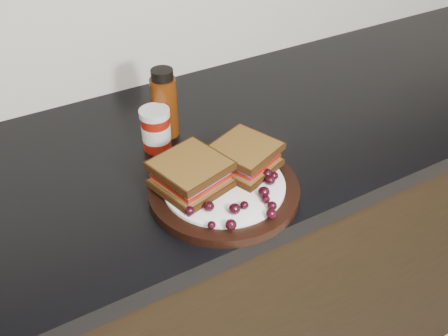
# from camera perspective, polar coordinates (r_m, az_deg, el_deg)

# --- Properties ---
(base_cabinets) EXTENTS (3.96, 0.58, 0.86)m
(base_cabinets) POSITION_cam_1_polar(r_m,az_deg,el_deg) (1.36, -6.44, -15.04)
(base_cabinets) COLOR black
(base_cabinets) RESTS_ON ground_plane
(countertop) EXTENTS (3.98, 0.60, 0.04)m
(countertop) POSITION_cam_1_polar(r_m,az_deg,el_deg) (1.04, -8.15, 0.18)
(countertop) COLOR black
(countertop) RESTS_ON base_cabinets
(plate) EXTENTS (0.28, 0.28, 0.02)m
(plate) POSITION_cam_1_polar(r_m,az_deg,el_deg) (0.92, 0.00, -2.50)
(plate) COLOR black
(plate) RESTS_ON countertop
(sandwich_left) EXTENTS (0.14, 0.14, 0.05)m
(sandwich_left) POSITION_cam_1_polar(r_m,az_deg,el_deg) (0.89, -3.81, -0.72)
(sandwich_left) COLOR brown
(sandwich_left) RESTS_ON plate
(sandwich_right) EXTENTS (0.14, 0.14, 0.05)m
(sandwich_right) POSITION_cam_1_polar(r_m,az_deg,el_deg) (0.94, 2.40, 1.34)
(sandwich_right) COLOR brown
(sandwich_right) RESTS_ON plate
(grape_0) EXTENTS (0.02, 0.02, 0.02)m
(grape_0) POSITION_cam_1_polar(r_m,az_deg,el_deg) (0.85, -3.96, -4.91)
(grape_0) COLOR black
(grape_0) RESTS_ON plate
(grape_1) EXTENTS (0.02, 0.02, 0.02)m
(grape_1) POSITION_cam_1_polar(r_m,az_deg,el_deg) (0.86, -1.72, -4.39)
(grape_1) COLOR black
(grape_1) RESTS_ON plate
(grape_2) EXTENTS (0.01, 0.01, 0.01)m
(grape_2) POSITION_cam_1_polar(r_m,az_deg,el_deg) (0.83, -1.43, -6.53)
(grape_2) COLOR black
(grape_2) RESTS_ON plate
(grape_3) EXTENTS (0.02, 0.02, 0.02)m
(grape_3) POSITION_cam_1_polar(r_m,az_deg,el_deg) (0.82, 0.81, -6.48)
(grape_3) COLOR black
(grape_3) RESTS_ON plate
(grape_4) EXTENTS (0.02, 0.02, 0.02)m
(grape_4) POSITION_cam_1_polar(r_m,az_deg,el_deg) (0.85, 1.23, -4.68)
(grape_4) COLOR black
(grape_4) RESTS_ON plate
(grape_5) EXTENTS (0.02, 0.02, 0.01)m
(grape_5) POSITION_cam_1_polar(r_m,az_deg,el_deg) (0.86, 2.34, -4.26)
(grape_5) COLOR black
(grape_5) RESTS_ON plate
(grape_6) EXTENTS (0.02, 0.02, 0.02)m
(grape_6) POSITION_cam_1_polar(r_m,az_deg,el_deg) (0.84, 5.43, -5.25)
(grape_6) COLOR black
(grape_6) RESTS_ON plate
(grape_7) EXTENTS (0.02, 0.02, 0.02)m
(grape_7) POSITION_cam_1_polar(r_m,az_deg,el_deg) (0.86, 5.52, -4.32)
(grape_7) COLOR black
(grape_7) RESTS_ON plate
(grape_8) EXTENTS (0.02, 0.02, 0.01)m
(grape_8) POSITION_cam_1_polar(r_m,az_deg,el_deg) (0.87, 4.80, -3.58)
(grape_8) COLOR black
(grape_8) RESTS_ON plate
(grape_9) EXTENTS (0.02, 0.02, 0.02)m
(grape_9) POSITION_cam_1_polar(r_m,az_deg,el_deg) (0.88, 4.59, -2.76)
(grape_9) COLOR black
(grape_9) RESTS_ON plate
(grape_10) EXTENTS (0.02, 0.02, 0.02)m
(grape_10) POSITION_cam_1_polar(r_m,az_deg,el_deg) (0.91, 5.29, -1.39)
(grape_10) COLOR black
(grape_10) RESTS_ON plate
(grape_11) EXTENTS (0.02, 0.02, 0.02)m
(grape_11) POSITION_cam_1_polar(r_m,az_deg,el_deg) (0.93, 4.93, -0.65)
(grape_11) COLOR black
(grape_11) RESTS_ON plate
(grape_12) EXTENTS (0.02, 0.02, 0.02)m
(grape_12) POSITION_cam_1_polar(r_m,az_deg,el_deg) (0.92, 5.71, -0.89)
(grape_12) COLOR black
(grape_12) RESTS_ON plate
(grape_13) EXTENTS (0.02, 0.02, 0.02)m
(grape_13) POSITION_cam_1_polar(r_m,az_deg,el_deg) (0.95, 4.35, 0.65)
(grape_13) COLOR black
(grape_13) RESTS_ON plate
(grape_14) EXTENTS (0.02, 0.02, 0.02)m
(grape_14) POSITION_cam_1_polar(r_m,az_deg,el_deg) (0.95, 3.00, 0.72)
(grape_14) COLOR black
(grape_14) RESTS_ON plate
(grape_15) EXTENTS (0.02, 0.02, 0.02)m
(grape_15) POSITION_cam_1_polar(r_m,az_deg,el_deg) (0.94, 1.67, 0.09)
(grape_15) COLOR black
(grape_15) RESTS_ON plate
(grape_16) EXTENTS (0.02, 0.02, 0.02)m
(grape_16) POSITION_cam_1_polar(r_m,az_deg,el_deg) (0.93, -3.54, -0.43)
(grape_16) COLOR black
(grape_16) RESTS_ON plate
(grape_17) EXTENTS (0.02, 0.02, 0.02)m
(grape_17) POSITION_cam_1_polar(r_m,az_deg,el_deg) (0.92, -3.19, -0.87)
(grape_17) COLOR black
(grape_17) RESTS_ON plate
(grape_18) EXTENTS (0.02, 0.02, 0.02)m
(grape_18) POSITION_cam_1_polar(r_m,az_deg,el_deg) (0.91, -5.16, -1.32)
(grape_18) COLOR black
(grape_18) RESTS_ON plate
(grape_19) EXTENTS (0.02, 0.02, 0.02)m
(grape_19) POSITION_cam_1_polar(r_m,az_deg,el_deg) (0.90, -4.65, -1.76)
(grape_19) COLOR black
(grape_19) RESTS_ON plate
(grape_20) EXTENTS (0.02, 0.02, 0.02)m
(grape_20) POSITION_cam_1_polar(r_m,az_deg,el_deg) (0.89, -3.64, -2.75)
(grape_20) COLOR black
(grape_20) RESTS_ON plate
(grape_21) EXTENTS (0.01, 0.01, 0.01)m
(grape_21) POSITION_cam_1_polar(r_m,az_deg,el_deg) (0.88, -3.08, -3.46)
(grape_21) COLOR black
(grape_21) RESTS_ON plate
(grape_22) EXTENTS (0.02, 0.02, 0.01)m
(grape_22) POSITION_cam_1_polar(r_m,az_deg,el_deg) (0.92, -3.60, -1.30)
(grape_22) COLOR black
(grape_22) RESTS_ON plate
(grape_23) EXTENTS (0.02, 0.02, 0.02)m
(grape_23) POSITION_cam_1_polar(r_m,az_deg,el_deg) (0.90, -5.07, -1.87)
(grape_23) COLOR black
(grape_23) RESTS_ON plate
(grape_24) EXTENTS (0.02, 0.02, 0.02)m
(grape_24) POSITION_cam_1_polar(r_m,az_deg,el_deg) (0.88, -4.71, -2.87)
(grape_24) COLOR black
(grape_24) RESTS_ON plate
(condiment_jar) EXTENTS (0.07, 0.07, 0.09)m
(condiment_jar) POSITION_cam_1_polar(r_m,az_deg,el_deg) (1.03, -7.79, 4.42)
(condiment_jar) COLOR maroon
(condiment_jar) RESTS_ON countertop
(oil_bottle) EXTENTS (0.07, 0.07, 0.15)m
(oil_bottle) POSITION_cam_1_polar(r_m,az_deg,el_deg) (1.06, -6.83, 7.39)
(oil_bottle) COLOR #4E2007
(oil_bottle) RESTS_ON countertop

